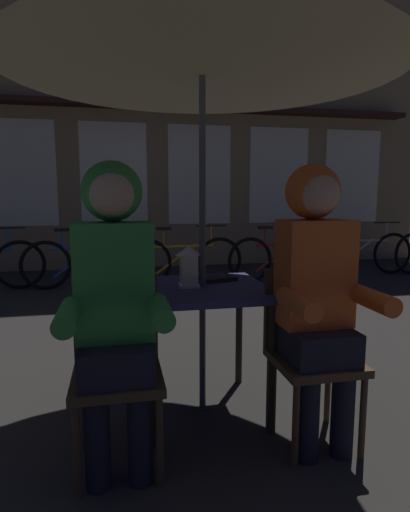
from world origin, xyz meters
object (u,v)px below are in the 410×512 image
at_px(chair_left, 117,360).
at_px(bicycle_third, 184,260).
at_px(cafe_table, 202,304).
at_px(lantern, 189,265).
at_px(bicycle_fourth, 283,258).
at_px(person_right_hooded, 317,279).
at_px(book, 218,278).
at_px(person_left_hooded, 115,287).
at_px(bicycle_fifth, 363,253).
at_px(patio_umbrella, 202,38).
at_px(chair_right, 309,345).
at_px(bicycle_second, 85,262).

xyz_separation_m(chair_left, bicycle_third, (0.93, 3.87, -0.14)).
bearing_deg(cafe_table, lantern, 177.08).
distance_m(lantern, bicycle_fourth, 4.00).
height_order(cafe_table, person_right_hooded, person_right_hooded).
bearing_deg(person_right_hooded, book, 122.41).
relative_size(person_left_hooded, bicycle_fifth, 0.83).
relative_size(patio_umbrella, bicycle_fifth, 1.37).
bearing_deg(person_right_hooded, lantern, 142.37).
height_order(lantern, chair_left, lantern).
bearing_deg(person_right_hooded, chair_right, 90.00).
xyz_separation_m(bicycle_fifth, book, (-3.20, -3.53, 0.41)).
distance_m(bicycle_second, bicycle_third, 1.35).
bearing_deg(chair_right, cafe_table, 142.45).
bearing_deg(cafe_table, bicycle_third, 82.74).
distance_m(bicycle_third, bicycle_fifth, 2.88).
relative_size(lantern, bicycle_third, 0.14).
bearing_deg(book, patio_umbrella, -144.62).
bearing_deg(person_left_hooded, person_right_hooded, 0.00).
relative_size(person_left_hooded, bicycle_second, 0.84).
xyz_separation_m(patio_umbrella, person_left_hooded, (-0.48, -0.43, -1.21)).
relative_size(cafe_table, person_right_hooded, 0.53).
height_order(cafe_table, bicycle_fourth, bicycle_fourth).
xyz_separation_m(bicycle_third, bicycle_fifth, (2.87, 0.17, 0.00)).
distance_m(lantern, bicycle_fifth, 5.02).
relative_size(lantern, bicycle_second, 0.14).
height_order(bicycle_fourth, bicycle_fifth, same).
xyz_separation_m(chair_left, person_left_hooded, (-0.00, -0.06, 0.36)).
bearing_deg(bicycle_fourth, person_right_hooded, -110.06).
height_order(lantern, book, lantern).
distance_m(patio_umbrella, lantern, 1.20).
bearing_deg(bicycle_fourth, book, -118.20).
bearing_deg(cafe_table, chair_left, -142.45).
bearing_deg(lantern, bicycle_second, 102.80).
bearing_deg(patio_umbrella, bicycle_fourth, 61.21).
xyz_separation_m(chair_right, book, (-0.36, 0.51, 0.26)).
bearing_deg(chair_right, chair_left, 180.00).
bearing_deg(cafe_table, patio_umbrella, 0.00).
relative_size(patio_umbrella, person_right_hooded, 1.65).
bearing_deg(bicycle_third, bicycle_fifth, 3.36).
xyz_separation_m(lantern, book, (0.20, 0.14, -0.11)).
bearing_deg(cafe_table, bicycle_fifth, 47.83).
xyz_separation_m(patio_umbrella, bicycle_second, (-0.90, 3.63, -1.71)).
distance_m(chair_left, person_right_hooded, 1.03).
bearing_deg(book, person_left_hooded, -150.37).
height_order(patio_umbrella, chair_right, patio_umbrella).
distance_m(patio_umbrella, bicycle_fifth, 5.23).
xyz_separation_m(bicycle_fourth, bicycle_fifth, (1.43, 0.22, 0.00)).
bearing_deg(bicycle_fourth, person_left_hooded, -121.52).
distance_m(lantern, person_right_hooded, 0.70).
bearing_deg(lantern, bicycle_fifth, 47.15).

